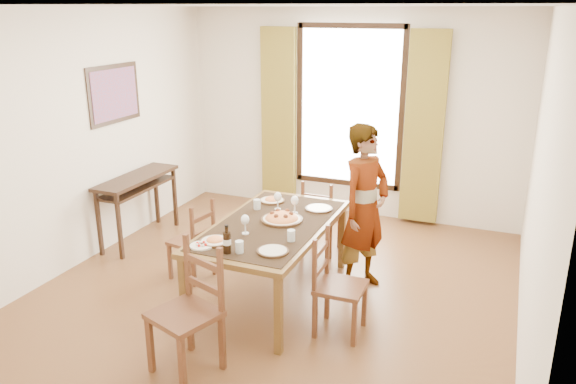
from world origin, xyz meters
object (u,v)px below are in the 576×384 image
at_px(console_table, 137,186).
at_px(dining_table, 272,230).
at_px(pasta_platter, 282,216).
at_px(man, 365,209).

xyz_separation_m(console_table, dining_table, (2.04, -0.69, 0.01)).
height_order(console_table, pasta_platter, pasta_platter).
bearing_deg(man, console_table, 110.67).
bearing_deg(console_table, dining_table, -18.60).
height_order(dining_table, man, man).
xyz_separation_m(dining_table, man, (0.76, 0.53, 0.14)).
relative_size(console_table, man, 0.72).
bearing_deg(man, dining_table, 149.01).
distance_m(man, pasta_platter, 0.82).
height_order(console_table, dining_table, console_table).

